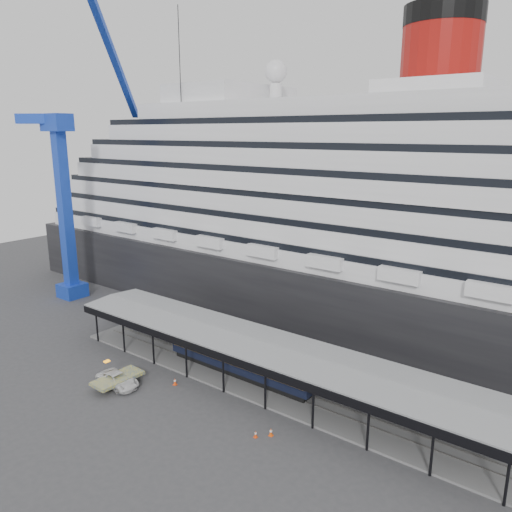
% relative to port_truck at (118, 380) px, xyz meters
% --- Properties ---
extents(ground, '(200.00, 200.00, 0.00)m').
position_rel_port_truck_xyz_m(ground, '(13.42, 5.40, -0.78)').
color(ground, '#37373A').
rests_on(ground, ground).
extents(cruise_ship, '(130.00, 30.00, 43.90)m').
position_rel_port_truck_xyz_m(cruise_ship, '(13.47, 37.40, 17.57)').
color(cruise_ship, black).
rests_on(cruise_ship, ground).
extents(platform_canopy, '(56.00, 9.18, 5.30)m').
position_rel_port_truck_xyz_m(platform_canopy, '(13.42, 10.40, 1.58)').
color(platform_canopy, slate).
rests_on(platform_canopy, ground).
extents(crane_blue, '(22.63, 19.19, 47.60)m').
position_rel_port_truck_xyz_m(crane_blue, '(-31.69, 16.02, 19.18)').
color(crane_blue, '#193DBD').
rests_on(crane_blue, ground).
extents(port_truck, '(5.71, 2.79, 1.56)m').
position_rel_port_truck_xyz_m(port_truck, '(0.00, 0.00, 0.00)').
color(port_truck, silver).
rests_on(port_truck, ground).
extents(pullman_carriage, '(20.17, 2.82, 19.80)m').
position_rel_port_truck_xyz_m(pullman_carriage, '(9.56, 10.40, 1.64)').
color(pullman_carriage, black).
rests_on(pullman_carriage, ground).
extents(traffic_cone_left, '(0.53, 0.53, 0.83)m').
position_rel_port_truck_xyz_m(traffic_cone_left, '(4.98, 4.16, -0.37)').
color(traffic_cone_left, '#F9450D').
rests_on(traffic_cone_left, ground).
extents(traffic_cone_mid, '(0.40, 0.40, 0.70)m').
position_rel_port_truck_xyz_m(traffic_cone_mid, '(18.56, 1.69, -0.44)').
color(traffic_cone_mid, '#E9410C').
rests_on(traffic_cone_mid, ground).
extents(traffic_cone_right, '(0.44, 0.44, 0.82)m').
position_rel_port_truck_xyz_m(traffic_cone_right, '(19.58, 2.78, -0.38)').
color(traffic_cone_right, '#E14B0C').
rests_on(traffic_cone_right, ground).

